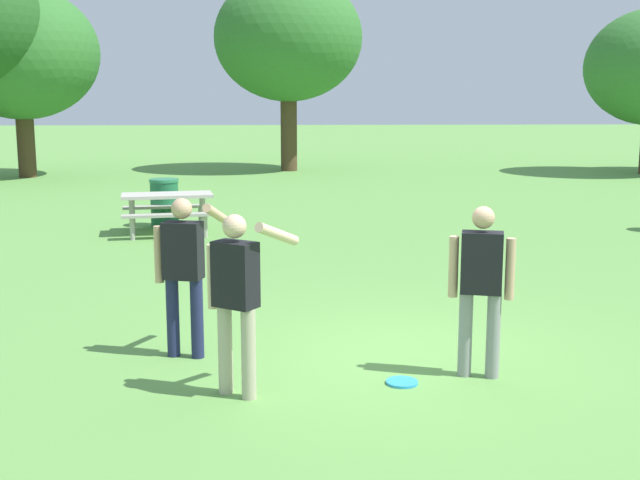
% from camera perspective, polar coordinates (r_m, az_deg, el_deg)
% --- Properties ---
extents(ground_plane, '(120.00, 120.00, 0.00)m').
position_cam_1_polar(ground_plane, '(8.56, 5.70, -8.04)').
color(ground_plane, '#609947').
extents(person_thrower, '(0.73, 0.64, 1.64)m').
position_cam_1_polar(person_thrower, '(8.38, -9.44, -1.71)').
color(person_thrower, '#1E234C').
rests_on(person_thrower, ground).
extents(person_catcher, '(0.59, 0.31, 1.64)m').
position_cam_1_polar(person_catcher, '(7.83, 11.13, -2.75)').
color(person_catcher, gray).
rests_on(person_catcher, ground).
extents(person_bystander, '(0.83, 0.54, 1.64)m').
position_cam_1_polar(person_bystander, '(7.24, -5.81, -3.52)').
color(person_bystander, '#B7AD93').
rests_on(person_bystander, ground).
extents(frisbee, '(0.30, 0.30, 0.03)m').
position_cam_1_polar(frisbee, '(7.79, 5.71, -9.80)').
color(frisbee, '#2D9EDB').
rests_on(frisbee, ground).
extents(picnic_table_near, '(1.91, 1.68, 0.77)m').
position_cam_1_polar(picnic_table_near, '(15.92, -10.55, 2.44)').
color(picnic_table_near, '#B2ADA3').
rests_on(picnic_table_near, ground).
extents(trash_can_beside_table, '(0.59, 0.59, 0.96)m').
position_cam_1_polar(trash_can_beside_table, '(16.82, -10.74, 2.57)').
color(trash_can_beside_table, '#1E663D').
rests_on(trash_can_beside_table, ground).
extents(tree_broad_center, '(4.83, 4.83, 5.93)m').
position_cam_1_polar(tree_broad_center, '(27.74, -20.08, 12.06)').
color(tree_broad_center, '#4C3823').
rests_on(tree_broad_center, ground).
extents(tree_far_right, '(4.98, 4.98, 6.58)m').
position_cam_1_polar(tree_far_right, '(28.37, -2.22, 13.80)').
color(tree_far_right, '#4C3823').
rests_on(tree_far_right, ground).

